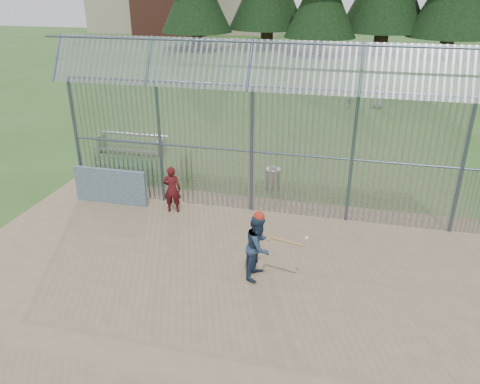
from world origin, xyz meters
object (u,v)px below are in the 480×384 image
(batter, at_px, (258,247))
(trash_can, at_px, (273,178))
(bleacher, at_px, (132,143))
(onlooker, at_px, (172,189))
(dugout_wall, at_px, (110,186))

(batter, distance_m, trash_can, 5.52)
(bleacher, bearing_deg, onlooker, -52.43)
(trash_can, xyz_separation_m, bleacher, (-6.56, 2.34, 0.03))
(bleacher, bearing_deg, dugout_wall, -71.74)
(batter, height_order, onlooker, batter)
(dugout_wall, xyz_separation_m, batter, (5.57, -2.97, 0.24))
(bleacher, bearing_deg, trash_can, -19.60)
(dugout_wall, height_order, trash_can, dugout_wall)
(onlooker, bearing_deg, dugout_wall, -14.14)
(dugout_wall, distance_m, trash_can, 5.56)
(batter, bearing_deg, dugout_wall, 70.56)
(trash_can, relative_size, bleacher, 0.27)
(batter, bearing_deg, bleacher, 51.20)
(dugout_wall, bearing_deg, onlooker, -2.80)
(onlooker, xyz_separation_m, trash_can, (2.76, 2.60, -0.40))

